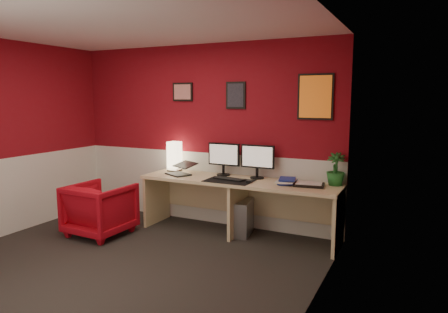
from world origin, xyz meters
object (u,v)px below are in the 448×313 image
monitor_left (223,154)px  pc_tower (243,217)px  armchair (100,209)px  monitor_right (257,156)px  potted_plant (336,169)px  laptop (178,167)px  shoji_lamp (174,157)px  zen_tray (309,185)px  desk (238,208)px

monitor_left → pc_tower: bearing=-22.0°
armchair → monitor_right: bearing=-150.2°
potted_plant → laptop: bearing=-172.9°
laptop → monitor_left: bearing=48.8°
armchair → shoji_lamp: bearing=-117.6°
shoji_lamp → zen_tray: size_ratio=1.14×
armchair → potted_plant: bearing=-158.9°
monitor_left → pc_tower: 0.88m
shoji_lamp → monitor_right: monitor_right is taller
monitor_right → zen_tray: size_ratio=1.66×
monitor_right → pc_tower: 0.82m
laptop → monitor_left: size_ratio=0.57×
pc_tower → armchair: (-1.66, -0.81, 0.11)m
laptop → potted_plant: (2.05, 0.26, 0.09)m
shoji_lamp → pc_tower: bearing=-7.0°
desk → shoji_lamp: 1.24m
shoji_lamp → pc_tower: shoji_lamp is taller
desk → laptop: (-0.87, -0.05, 0.47)m
desk → zen_tray: size_ratio=7.43×
desk → monitor_right: (0.18, 0.19, 0.66)m
potted_plant → armchair: potted_plant is taller
monitor_right → armchair: (-1.80, -0.95, -0.68)m
monitor_left → zen_tray: 1.25m
shoji_lamp → monitor_right: size_ratio=0.69×
zen_tray → pc_tower: 1.01m
desk → armchair: 1.79m
monitor_left → armchair: bearing=-144.0°
shoji_lamp → monitor_left: bearing=0.4°
pc_tower → armchair: armchair is taller
shoji_lamp → potted_plant: 2.26m
zen_tray → armchair: zen_tray is taller
shoji_lamp → monitor_right: bearing=0.2°
desk → laptop: laptop is taller
desk → potted_plant: size_ratio=6.63×
monitor_right → pc_tower: size_ratio=1.29×
desk → laptop: 1.00m
desk → zen_tray: (0.90, 0.03, 0.38)m
monitor_right → laptop: bearing=-167.2°
zen_tray → potted_plant: 0.37m
monitor_left → potted_plant: size_ratio=1.48×
shoji_lamp → monitor_right: 1.27m
laptop → armchair: laptop is taller
monitor_left → shoji_lamp: bearing=-179.6°
monitor_right → pc_tower: bearing=-133.8°
monitor_right → potted_plant: (0.99, 0.02, -0.09)m
potted_plant → pc_tower: 1.34m
shoji_lamp → zen_tray: bearing=-4.6°
zen_tray → potted_plant: (0.27, 0.18, 0.18)m
monitor_right → zen_tray: bearing=-12.7°
desk → pc_tower: desk is taller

